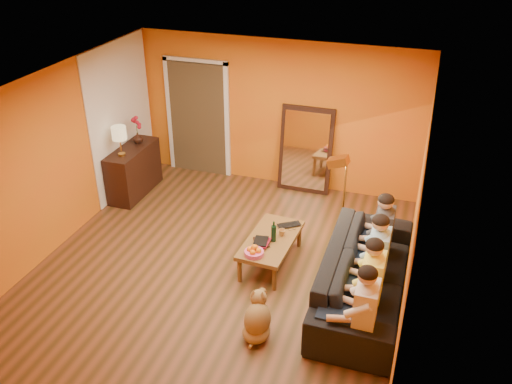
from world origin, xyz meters
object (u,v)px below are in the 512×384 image
(coffee_table, at_px, (271,251))
(person_mid_left, at_px, (372,283))
(person_far_right, at_px, (383,234))
(vase, at_px, (138,138))
(person_mid_right, at_px, (378,257))
(laptop, at_px, (290,227))
(person_far_left, at_px, (365,313))
(wine_bottle, at_px, (274,231))
(sideboard, at_px, (134,171))
(sofa, at_px, (364,275))
(floor_lamp, at_px, (343,204))
(dog, at_px, (258,316))
(tumbler, at_px, (282,232))
(table_lamp, at_px, (120,141))
(mirror_frame, at_px, (306,150))

(coffee_table, bearing_deg, person_mid_left, -25.53)
(person_far_right, bearing_deg, vase, 164.47)
(person_mid_right, distance_m, laptop, 1.45)
(person_far_left, distance_m, wine_bottle, 1.95)
(person_far_left, height_order, laptop, person_far_left)
(coffee_table, height_order, vase, vase)
(person_far_right, bearing_deg, sideboard, 167.55)
(wine_bottle, bearing_deg, vase, 152.04)
(vase, bearing_deg, sofa, -23.74)
(floor_lamp, height_order, person_mid_left, floor_lamp)
(dog, distance_m, tumbler, 1.59)
(vase, bearing_deg, person_mid_right, -21.99)
(dog, height_order, person_mid_left, person_mid_left)
(table_lamp, xyz_separation_m, vase, (0.00, 0.55, -0.16))
(coffee_table, height_order, dog, dog)
(sofa, height_order, person_far_left, person_far_left)
(mirror_frame, xyz_separation_m, sofa, (1.45, -2.69, -0.38))
(tumbler, bearing_deg, laptop, 75.38)
(tumbler, bearing_deg, sofa, -21.14)
(mirror_frame, relative_size, dog, 2.53)
(sofa, bearing_deg, person_far_left, -172.59)
(wine_bottle, bearing_deg, mirror_frame, 93.39)
(coffee_table, relative_size, dog, 2.03)
(sideboard, relative_size, coffee_table, 0.97)
(mirror_frame, distance_m, person_far_left, 4.02)
(person_mid_left, relative_size, wine_bottle, 3.94)
(floor_lamp, distance_m, person_mid_right, 1.19)
(mirror_frame, bearing_deg, table_lamp, -153.68)
(person_mid_right, height_order, laptop, person_mid_right)
(mirror_frame, distance_m, person_mid_left, 3.52)
(mirror_frame, relative_size, tumbler, 15.47)
(wine_bottle, distance_m, vase, 3.34)
(floor_lamp, bearing_deg, mirror_frame, 125.70)
(person_far_left, relative_size, person_mid_left, 1.00)
(coffee_table, xyz_separation_m, dog, (0.28, -1.45, 0.09))
(person_far_left, bearing_deg, sideboard, 149.11)
(coffee_table, relative_size, floor_lamp, 0.85)
(sideboard, xyz_separation_m, person_mid_right, (4.37, -1.51, 0.18))
(person_mid_right, height_order, person_far_right, same)
(person_mid_left, bearing_deg, person_far_left, -90.00)
(person_far_left, relative_size, wine_bottle, 3.94)
(wine_bottle, bearing_deg, person_far_left, -42.30)
(mirror_frame, relative_size, sofa, 0.59)
(sofa, relative_size, dog, 4.27)
(dog, bearing_deg, person_far_right, 37.46)
(sideboard, relative_size, table_lamp, 2.31)
(table_lamp, distance_m, dog, 4.05)
(tumbler, bearing_deg, coffee_table, -135.00)
(person_mid_left, bearing_deg, dog, -152.03)
(sideboard, distance_m, dog, 4.16)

